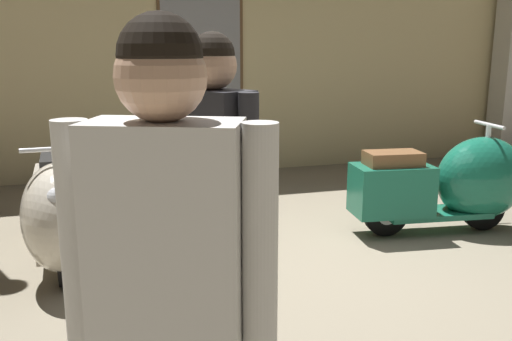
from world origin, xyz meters
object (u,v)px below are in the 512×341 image
scooter_1 (454,183)px  visitor_0 (215,184)px  visitor_1 (169,292)px  scooter_0 (61,211)px

scooter_1 → visitor_0: bearing=-142.3°
visitor_0 → visitor_1: visitor_1 is taller
scooter_0 → scooter_1: bearing=85.8°
scooter_1 → visitor_1: bearing=-130.7°
scooter_0 → visitor_0: bearing=24.5°
scooter_0 → scooter_1: 3.40m
scooter_1 → visitor_0: visitor_0 is taller
scooter_0 → scooter_1: size_ratio=0.99×
scooter_0 → visitor_1: 2.91m
visitor_1 → scooter_1: bearing=-24.7°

